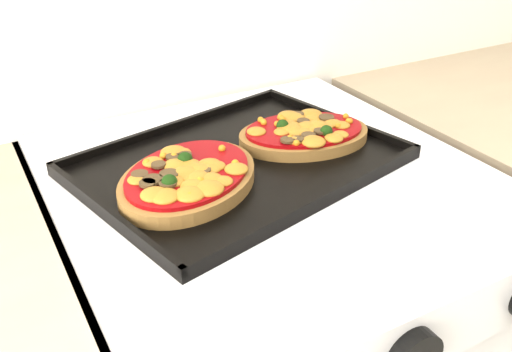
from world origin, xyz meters
TOP-DOWN VIEW (x-y plane):
  - control_panel at (-0.04, 1.39)m, footprint 0.60×0.02m
  - baking_tray at (-0.06, 1.73)m, footprint 0.49×0.41m
  - pizza_left at (-0.15, 1.70)m, footprint 0.27×0.26m
  - pizza_right at (0.06, 1.74)m, footprint 0.23×0.18m

SIDE VIEW (x-z plane):
  - control_panel at x=-0.04m, z-range 0.81..0.90m
  - baking_tray at x=-0.06m, z-range 0.91..0.93m
  - pizza_right at x=0.06m, z-range 0.92..0.95m
  - pizza_left at x=-0.15m, z-range 0.92..0.95m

